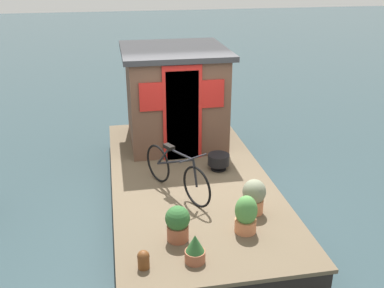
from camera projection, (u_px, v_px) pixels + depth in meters
The scene contains 10 objects.
ground_plane at pixel (190, 199), 8.02m from camera, with size 60.00×60.00×0.00m, color #2D4247.
houseboat_deck at pixel (190, 188), 7.93m from camera, with size 5.64×2.71×0.46m.
houseboat_cabin at pixel (175, 95), 9.01m from camera, with size 2.07×2.04×1.92m.
bicycle at pixel (176, 172), 7.16m from camera, with size 1.53×0.84×0.79m.
potted_plant_ivy at pixel (178, 223), 6.00m from camera, with size 0.34×0.34×0.51m.
potted_plant_sage at pixel (246, 215), 6.18m from camera, with size 0.31×0.31×0.56m.
potted_plant_basil at pixel (195, 249), 5.59m from camera, with size 0.26×0.26×0.39m.
potted_plant_mint at pixel (254, 196), 6.64m from camera, with size 0.35×0.35×0.54m.
charcoal_grill at pixel (219, 160), 8.03m from camera, with size 0.39×0.39×0.29m.
mooring_bollard at pixel (143, 259), 5.50m from camera, with size 0.16×0.16×0.25m.
Camera 1 is at (-6.89, 1.24, 4.03)m, focal length 41.87 mm.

